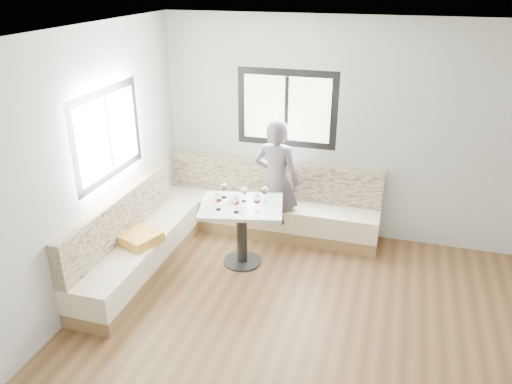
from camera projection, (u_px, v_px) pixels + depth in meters
room at (315, 217)px, 4.09m from camera, size 5.01×5.01×2.81m
banquette at (215, 224)px, 6.29m from camera, size 2.90×2.80×0.95m
table at (242, 220)px, 5.85m from camera, size 1.08×0.93×0.77m
person at (276, 181)px, 6.31m from camera, size 0.63×0.45×1.63m
olive_ramekin at (233, 201)px, 5.82m from camera, size 0.10×0.10×0.04m
wine_glass_a at (218, 199)px, 5.60m from camera, size 0.09×0.09×0.20m
wine_glass_b at (236, 201)px, 5.54m from camera, size 0.09×0.09×0.20m
wine_glass_c at (257, 200)px, 5.57m from camera, size 0.09×0.09×0.20m
wine_glass_d at (244, 191)px, 5.80m from camera, size 0.09×0.09×0.20m
wine_glass_e at (265, 190)px, 5.80m from camera, size 0.09×0.09×0.20m
wine_glass_f at (224, 187)px, 5.90m from camera, size 0.09×0.09×0.20m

